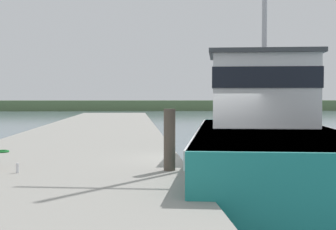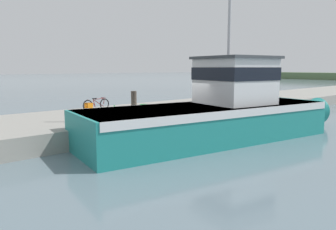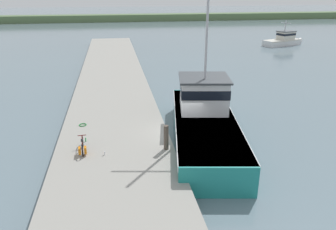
{
  "view_description": "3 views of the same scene",
  "coord_description": "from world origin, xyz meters",
  "views": [
    {
      "loc": [
        -2.09,
        -13.26,
        2.39
      ],
      "look_at": [
        -1.14,
        0.8,
        1.91
      ],
      "focal_mm": 55.0,
      "sensor_mm": 36.0,
      "label": 1
    },
    {
      "loc": [
        10.76,
        -10.86,
        3.19
      ],
      "look_at": [
        0.27,
        -1.52,
        1.16
      ],
      "focal_mm": 35.0,
      "sensor_mm": 36.0,
      "label": 2
    },
    {
      "loc": [
        -3.8,
        -17.52,
        8.76
      ],
      "look_at": [
        -0.81,
        0.18,
        1.8
      ],
      "focal_mm": 35.0,
      "sensor_mm": 36.0,
      "label": 3
    }
  ],
  "objects": [
    {
      "name": "mooring_post",
      "position": [
        -1.31,
        -2.19,
        1.48
      ],
      "size": [
        0.25,
        0.25,
        1.34
      ],
      "primitive_type": "cylinder",
      "color": "#51473D",
      "rests_on": "dock_pier"
    },
    {
      "name": "boat_blue_far",
      "position": [
        24.03,
        33.13,
        0.88
      ],
      "size": [
        7.84,
        4.26,
        3.95
      ],
      "rotation": [
        0.0,
        0.0,
        -1.23
      ],
      "color": "silver",
      "rests_on": "ground_plane"
    },
    {
      "name": "water_bottle_on_curb",
      "position": [
        -5.58,
        -0.54,
        0.92
      ],
      "size": [
        0.06,
        0.06,
        0.22
      ],
      "primitive_type": "cylinder",
      "color": "green",
      "rests_on": "dock_pier"
    },
    {
      "name": "dock_pier",
      "position": [
        -3.99,
        0.0,
        0.41
      ],
      "size": [
        6.28,
        80.0,
        0.81
      ],
      "primitive_type": "cube",
      "color": "gray",
      "rests_on": "ground_plane"
    },
    {
      "name": "ground_plane",
      "position": [
        0.0,
        0.0,
        0.0
      ],
      "size": [
        320.0,
        320.0,
        0.0
      ],
      "primitive_type": "plane",
      "color": "slate"
    },
    {
      "name": "fishing_boat_main",
      "position": [
        1.49,
        0.49,
        1.27
      ],
      "size": [
        5.43,
        13.87,
        10.78
      ],
      "rotation": [
        0.0,
        0.0,
        -0.17
      ],
      "color": "teal",
      "rests_on": "ground_plane"
    },
    {
      "name": "bicycle_touring",
      "position": [
        -5.63,
        -1.85,
        1.13
      ],
      "size": [
        0.5,
        1.72,
        0.69
      ],
      "rotation": [
        0.0,
        0.0,
        0.07
      ],
      "color": "black",
      "rests_on": "dock_pier"
    },
    {
      "name": "far_shoreline",
      "position": [
        30.0,
        80.01,
        0.93
      ],
      "size": [
        180.0,
        5.0,
        1.86
      ],
      "primitive_type": "cube",
      "color": "#567047",
      "rests_on": "ground_plane"
    },
    {
      "name": "water_bottle_by_bike",
      "position": [
        -4.52,
        -2.33,
        0.91
      ],
      "size": [
        0.06,
        0.06,
        0.21
      ],
      "primitive_type": "cylinder",
      "color": "silver",
      "rests_on": "dock_pier"
    },
    {
      "name": "hose_coil",
      "position": [
        -5.91,
        1.84,
        0.84
      ],
      "size": [
        0.47,
        0.47,
        0.05
      ],
      "primitive_type": "torus",
      "color": "#197A2D",
      "rests_on": "dock_pier"
    }
  ]
}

